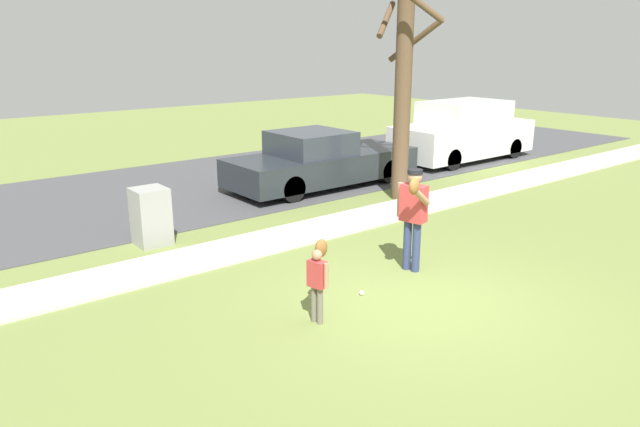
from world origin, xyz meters
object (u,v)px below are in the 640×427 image
(baseball, at_px, (362,293))
(person_adult, at_px, (413,209))
(parked_van_white, at_px, (463,132))
(street_tree_near, at_px, (404,71))
(person_child, at_px, (318,272))
(utility_cabinet, at_px, (151,216))
(parked_pickup_dark, at_px, (320,162))

(baseball, bearing_deg, person_adult, 9.83)
(person_adult, relative_size, parked_van_white, 0.35)
(street_tree_near, xyz_separation_m, parked_van_white, (5.08, 2.14, -2.13))
(street_tree_near, distance_m, parked_van_white, 5.91)
(person_child, relative_size, parked_van_white, 0.22)
(utility_cabinet, xyz_separation_m, parked_pickup_dark, (5.37, 1.65, 0.13))
(baseball, relative_size, utility_cabinet, 0.07)
(utility_cabinet, distance_m, street_tree_near, 6.66)
(person_child, bearing_deg, utility_cabinet, 83.92)
(person_adult, distance_m, parked_pickup_dark, 6.20)
(parked_pickup_dark, bearing_deg, utility_cabinet, -162.94)
(utility_cabinet, xyz_separation_m, street_tree_near, (6.15, -0.50, 2.49))
(street_tree_near, bearing_deg, person_adult, -133.54)
(street_tree_near, bearing_deg, baseball, -141.19)
(person_child, height_order, baseball, person_child)
(baseball, height_order, street_tree_near, street_tree_near)
(person_adult, height_order, utility_cabinet, person_adult)
(person_child, relative_size, street_tree_near, 0.19)
(person_child, bearing_deg, parked_pickup_dark, 38.95)
(parked_pickup_dark, bearing_deg, baseball, -123.25)
(baseball, xyz_separation_m, street_tree_near, (4.63, 3.72, 3.00))
(utility_cabinet, bearing_deg, parked_pickup_dark, 17.06)
(person_adult, distance_m, baseball, 1.69)
(person_adult, bearing_deg, parked_van_white, -158.56)
(street_tree_near, bearing_deg, parked_van_white, 22.91)
(person_child, relative_size, utility_cabinet, 1.00)
(person_adult, height_order, parked_van_white, parked_van_white)
(parked_pickup_dark, distance_m, parked_van_white, 5.86)
(person_child, xyz_separation_m, utility_cabinet, (-0.50, 4.46, -0.16))
(baseball, bearing_deg, parked_van_white, 31.16)
(baseball, bearing_deg, person_child, -167.12)
(parked_van_white, bearing_deg, parked_pickup_dark, 179.96)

